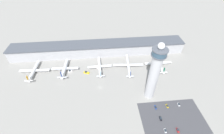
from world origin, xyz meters
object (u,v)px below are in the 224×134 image
control_tower (154,73)px  airplane_gate_charlie (100,67)px  airplane_gate_bravo (65,68)px  car_black_suv (156,107)px  service_truck_catering (86,73)px  car_maroon_suv (161,118)px  airplane_gate_delta (128,65)px  service_truck_baggage (70,71)px  car_navy_sedan (179,105)px  airplane_gate_alpha (34,70)px  airplane_gate_echo (158,63)px  car_silver_sedan (165,131)px  service_truck_fuel (99,68)px  car_blue_compact (178,130)px  car_grey_coupe (167,106)px

control_tower → airplane_gate_charlie: size_ratio=1.78×
airplane_gate_bravo → car_black_suv: airplane_gate_bravo is taller
service_truck_catering → car_maroon_suv: service_truck_catering is taller
airplane_gate_delta → car_black_suv: size_ratio=9.65×
service_truck_baggage → car_maroon_suv: size_ratio=1.36×
airplane_gate_charlie → service_truck_catering: size_ratio=4.80×
car_navy_sedan → airplane_gate_charlie: bearing=141.2°
car_black_suv → airplane_gate_alpha: bearing=154.8°
airplane_gate_echo → car_maroon_suv: bearing=-106.7°
car_silver_sedan → service_truck_fuel: bearing=122.2°
car_maroon_suv → service_truck_baggage: bearing=141.3°
car_silver_sedan → service_truck_catering: bearing=131.5°
airplane_gate_alpha → service_truck_catering: (69.14, -7.42, -3.08)m
car_black_suv → car_maroon_suv: (0.86, -13.34, 0.06)m
car_navy_sedan → service_truck_catering: bearing=149.5°
service_truck_catering → airplane_gate_echo: bearing=3.9°
car_blue_compact → car_black_suv: (-12.92, 26.50, -0.05)m
airplane_gate_delta → car_black_suv: bearing=-75.0°
service_truck_fuel → service_truck_baggage: size_ratio=1.06×
car_black_suv → car_grey_coupe: 12.89m
airplane_gate_bravo → car_silver_sedan: bearing=-41.7°
airplane_gate_echo → service_truck_baggage: (-122.85, -1.85, -3.02)m
service_truck_baggage → car_navy_sedan: 139.76m
airplane_gate_charlie → car_navy_sedan: (83.66, -67.20, -3.43)m
service_truck_fuel → car_navy_sedan: (84.53, -67.40, -0.34)m
control_tower → airplane_gate_delta: control_tower is taller
service_truck_catering → service_truck_baggage: service_truck_baggage is taller
airplane_gate_bravo → service_truck_catering: airplane_gate_bravo is taller
airplane_gate_charlie → airplane_gate_delta: 39.59m
car_grey_coupe → service_truck_fuel: bearing=136.3°
car_blue_compact → car_maroon_suv: (-12.06, 13.15, 0.01)m
car_black_suv → car_grey_coupe: (12.88, 0.33, -0.02)m
car_navy_sedan → car_black_suv: size_ratio=0.87×
airplane_gate_delta → control_tower: bearing=-72.9°
airplane_gate_delta → airplane_gate_echo: size_ratio=1.13×
airplane_gate_echo → car_navy_sedan: bearing=-89.1°
service_truck_baggage → airplane_gate_bravo: bearing=160.7°
service_truck_catering → car_maroon_suv: bearing=-44.1°
service_truck_catering → car_black_suv: size_ratio=1.72×
service_truck_catering → service_truck_fuel: 18.79m
airplane_gate_delta → service_truck_fuel: bearing=178.0°
airplane_gate_alpha → car_navy_sedan: bearing=-21.5°
service_truck_baggage → car_grey_coupe: 128.46m
airplane_gate_charlie → service_truck_fuel: size_ratio=5.69×
control_tower → service_truck_catering: 91.58m
car_blue_compact → car_silver_sedan: 11.93m
airplane_gate_delta → car_maroon_suv: (18.81, -80.30, -3.80)m
airplane_gate_echo → car_silver_sedan: (-24.16, -93.50, -3.51)m
airplane_gate_bravo → car_navy_sedan: (130.66, -67.17, -3.96)m
airplane_gate_bravo → airplane_gate_delta: airplane_gate_bravo is taller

